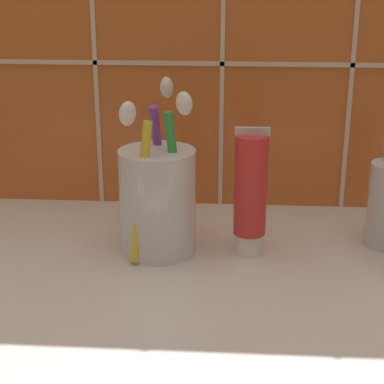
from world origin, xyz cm
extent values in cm
cube|color=silver|center=(0.00, 0.00, 1.00)|extent=(57.93, 37.84, 2.00)
cube|color=#C6662D|center=(0.00, 19.17, 24.87)|extent=(67.93, 1.50, 49.73)
cube|color=beige|center=(0.00, 18.32, 18.90)|extent=(67.93, 0.24, 0.50)
cube|color=beige|center=(-13.03, 18.32, 24.87)|extent=(0.50, 0.24, 49.73)
cube|color=beige|center=(1.45, 18.32, 24.87)|extent=(0.50, 0.24, 49.73)
cube|color=beige|center=(15.93, 18.32, 24.87)|extent=(0.50, 0.24, 49.73)
cylinder|color=silver|center=(-4.45, 4.67, 7.29)|extent=(7.60, 7.60, 10.58)
cylinder|color=green|center=(-2.55, 3.99, 9.40)|extent=(2.76, 2.40, 14.12)
ellipsoid|color=white|center=(-1.68, 3.33, 17.49)|extent=(2.36, 2.23, 2.41)
cylinder|color=purple|center=(-4.46, 7.78, 9.51)|extent=(1.86, 5.05, 14.47)
ellipsoid|color=white|center=(-3.99, 10.09, 17.68)|extent=(1.72, 2.45, 2.58)
cylinder|color=yellow|center=(-5.72, 2.13, 9.14)|extent=(2.70, 2.99, 13.63)
ellipsoid|color=white|center=(-6.56, 1.12, 16.97)|extent=(2.30, 2.39, 2.45)
cylinder|color=white|center=(4.68, 4.67, 3.10)|extent=(2.73, 2.73, 2.20)
cylinder|color=red|center=(4.68, 4.67, 9.21)|extent=(3.21, 3.21, 10.02)
cube|color=silver|center=(4.68, 4.67, 14.63)|extent=(3.37, 0.36, 0.80)
camera|label=1|loc=(2.93, -54.41, 29.70)|focal=60.00mm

